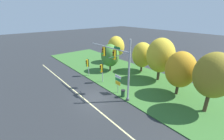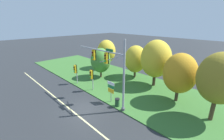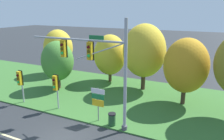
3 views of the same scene
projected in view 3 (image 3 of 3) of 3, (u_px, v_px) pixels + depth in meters
name	position (u px, v px, depth m)	size (l,w,h in m)	color
ground_plane	(60.00, 139.00, 14.23)	(160.00, 160.00, 0.00)	#282B2D
grass_verge	(114.00, 95.00, 21.40)	(48.00, 11.50, 0.10)	#386B2D
traffic_signal_mast	(98.00, 62.00, 14.79)	(7.68, 0.49, 7.60)	#9EA0A5
pedestrian_signal_near_kerb	(56.00, 85.00, 17.76)	(0.46, 0.55, 2.99)	#9EA0A5
pedestrian_signal_further_along	(20.00, 80.00, 19.01)	(0.46, 0.55, 2.97)	#9EA0A5
route_sign_post	(98.00, 100.00, 15.97)	(1.10, 0.08, 2.60)	slate
tree_nearest_road	(58.00, 48.00, 27.52)	(3.62, 3.62, 5.68)	brown
tree_left_of_mast	(58.00, 61.00, 22.51)	(3.31, 3.31, 5.02)	brown
tree_behind_signpost	(110.00, 55.00, 24.54)	(3.65, 3.65, 5.42)	#4C3823
tree_mid_verge	(144.00, 51.00, 21.81)	(4.31, 4.31, 6.77)	#423021
tree_tall_centre	(186.00, 66.00, 18.43)	(3.76, 3.76, 5.84)	#423021
trash_bin	(112.00, 119.00, 15.65)	(0.56, 0.56, 0.93)	#234C28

